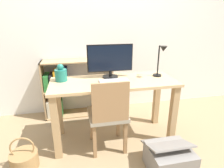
% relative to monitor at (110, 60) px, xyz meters
% --- Properties ---
extents(ground_plane, '(10.00, 10.00, 0.00)m').
position_rel_monitor_xyz_m(ground_plane, '(0.01, -0.13, -0.94)').
color(ground_plane, '#997F5B').
extents(wall_back, '(8.00, 0.05, 2.60)m').
position_rel_monitor_xyz_m(wall_back, '(0.01, 0.74, 0.36)').
color(wall_back, silver).
rests_on(wall_back, ground_plane).
extents(desk, '(1.38, 0.55, 0.73)m').
position_rel_monitor_xyz_m(desk, '(0.01, -0.13, -0.36)').
color(desk, tan).
rests_on(desk, ground_plane).
extents(monitor, '(0.52, 0.18, 0.38)m').
position_rel_monitor_xyz_m(monitor, '(0.00, 0.00, 0.00)').
color(monitor, black).
rests_on(monitor, desk).
extents(keyboard, '(0.32, 0.12, 0.02)m').
position_rel_monitor_xyz_m(keyboard, '(0.01, -0.16, -0.20)').
color(keyboard, '#B2B2B7').
rests_on(keyboard, desk).
extents(vase, '(0.13, 0.13, 0.19)m').
position_rel_monitor_xyz_m(vase, '(-0.55, -0.02, -0.13)').
color(vase, '#1E7266').
rests_on(vase, desk).
extents(desk_lamp, '(0.10, 0.19, 0.37)m').
position_rel_monitor_xyz_m(desk_lamp, '(0.55, -0.12, 0.01)').
color(desk_lamp, black).
rests_on(desk_lamp, desk).
extents(chair, '(0.40, 0.40, 0.82)m').
position_rel_monitor_xyz_m(chair, '(-0.09, -0.34, -0.49)').
color(chair, '#9E937F').
rests_on(chair, ground_plane).
extents(bookshelf, '(0.98, 0.28, 0.83)m').
position_rel_monitor_xyz_m(bookshelf, '(-0.54, 0.57, -0.53)').
color(bookshelf, tan).
rests_on(bookshelf, ground_plane).
extents(basket, '(0.26, 0.26, 0.34)m').
position_rel_monitor_xyz_m(basket, '(-0.94, -0.43, -0.85)').
color(basket, '#997547').
rests_on(basket, ground_plane).
extents(storage_box, '(0.40, 0.42, 0.31)m').
position_rel_monitor_xyz_m(storage_box, '(0.42, -0.75, -0.81)').
color(storage_box, gray).
rests_on(storage_box, ground_plane).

